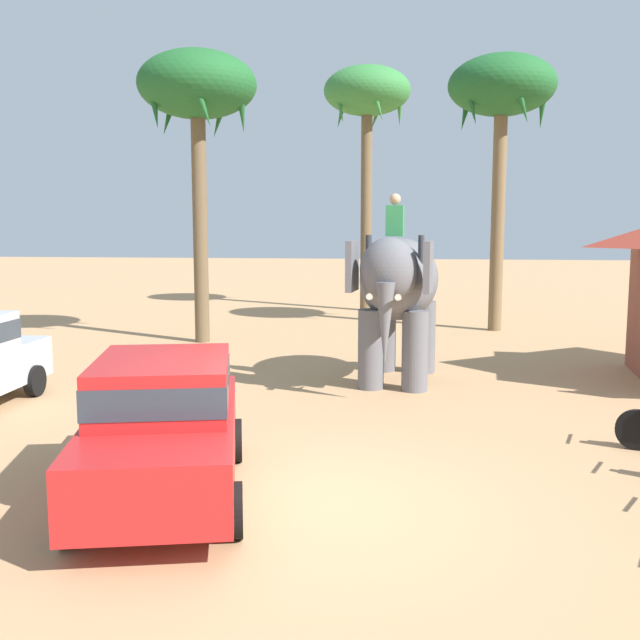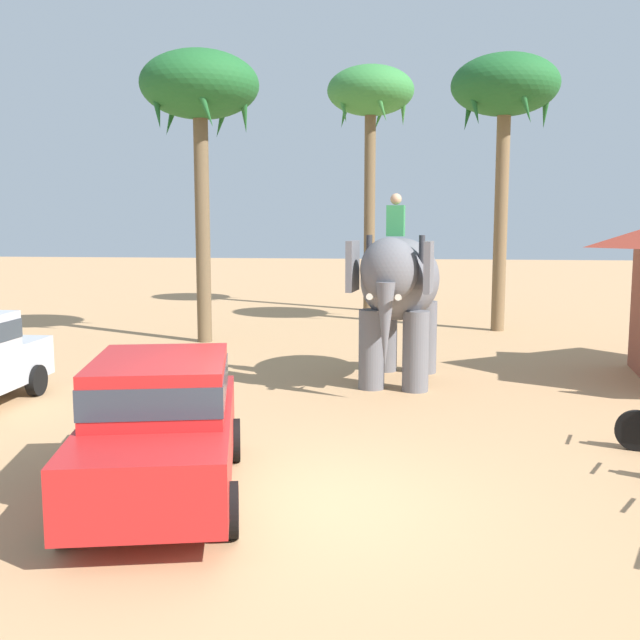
# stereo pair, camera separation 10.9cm
# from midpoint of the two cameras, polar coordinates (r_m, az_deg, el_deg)

# --- Properties ---
(ground_plane) EXTENTS (120.00, 120.00, 0.00)m
(ground_plane) POSITION_cam_midpoint_polar(r_m,az_deg,el_deg) (9.06, -2.56, -13.98)
(ground_plane) COLOR tan
(car_sedan_foreground) EXTENTS (2.57, 4.37, 1.70)m
(car_sedan_foreground) POSITION_cam_midpoint_polar(r_m,az_deg,el_deg) (9.22, -12.31, -7.68)
(car_sedan_foreground) COLOR red
(car_sedan_foreground) RESTS_ON ground
(elephant_with_mahout) EXTENTS (1.96, 3.96, 3.88)m
(elephant_with_mahout) POSITION_cam_midpoint_polar(r_m,az_deg,el_deg) (15.29, 5.82, 2.50)
(elephant_with_mahout) COLOR slate
(elephant_with_mahout) RESTS_ON ground
(palm_tree_behind_elephant) EXTENTS (3.20, 3.20, 8.28)m
(palm_tree_behind_elephant) POSITION_cam_midpoint_polar(r_m,az_deg,el_deg) (23.65, 13.70, 16.60)
(palm_tree_behind_elephant) COLOR brown
(palm_tree_behind_elephant) RESTS_ON ground
(palm_tree_near_hut) EXTENTS (3.20, 3.20, 7.90)m
(palm_tree_near_hut) POSITION_cam_midpoint_polar(r_m,az_deg,el_deg) (21.03, -9.59, 16.88)
(palm_tree_near_hut) COLOR brown
(palm_tree_near_hut) RESTS_ON ground
(palm_tree_left_of_road) EXTENTS (3.20, 3.20, 9.03)m
(palm_tree_left_of_road) POSITION_cam_midpoint_polar(r_m,az_deg,el_deg) (28.45, 3.54, 16.64)
(palm_tree_left_of_road) COLOR brown
(palm_tree_left_of_road) RESTS_ON ground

